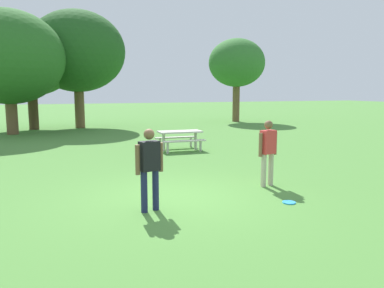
# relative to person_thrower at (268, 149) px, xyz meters

# --- Properties ---
(ground_plane) EXTENTS (120.00, 120.00, 0.00)m
(ground_plane) POSITION_rel_person_thrower_xyz_m (-2.55, -0.19, -0.94)
(ground_plane) COLOR #4C8438
(person_thrower) EXTENTS (0.59, 0.32, 1.64)m
(person_thrower) POSITION_rel_person_thrower_xyz_m (0.00, 0.00, 0.00)
(person_thrower) COLOR #B7AD93
(person_thrower) RESTS_ON ground
(person_catcher) EXTENTS (0.59, 0.32, 1.64)m
(person_catcher) POSITION_rel_person_thrower_xyz_m (-3.23, -0.93, 0.00)
(person_catcher) COLOR #1E234C
(person_catcher) RESTS_ON ground
(frisbee) EXTENTS (0.28, 0.28, 0.03)m
(frisbee) POSITION_rel_person_thrower_xyz_m (-0.33, -1.43, -0.93)
(frisbee) COLOR #2D9EDB
(frisbee) RESTS_ON ground
(picnic_table_near) EXTENTS (1.73, 1.46, 0.77)m
(picnic_table_near) POSITION_rel_person_thrower_xyz_m (-0.24, 6.14, -0.38)
(picnic_table_near) COLOR beige
(picnic_table_near) RESTS_ON ground
(tree_tall_left) EXTENTS (5.82, 5.82, 6.56)m
(tree_tall_left) POSITION_rel_person_thrower_xyz_m (-6.95, 14.46, 3.13)
(tree_tall_left) COLOR brown
(tree_tall_left) RESTS_ON ground
(tree_broad_center) EXTENTS (5.25, 5.25, 6.48)m
(tree_broad_center) POSITION_rel_person_thrower_xyz_m (-5.96, 16.78, 3.28)
(tree_broad_center) COLOR #4C3823
(tree_broad_center) RESTS_ON ground
(tree_far_right) EXTENTS (5.85, 5.85, 7.21)m
(tree_far_right) POSITION_rel_person_thrower_xyz_m (-3.27, 16.93, 3.76)
(tree_far_right) COLOR brown
(tree_far_right) RESTS_ON ground
(tree_slender_mid) EXTENTS (4.16, 4.16, 6.12)m
(tree_slender_mid) POSITION_rel_person_thrower_xyz_m (8.10, 17.70, 3.37)
(tree_slender_mid) COLOR brown
(tree_slender_mid) RESTS_ON ground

